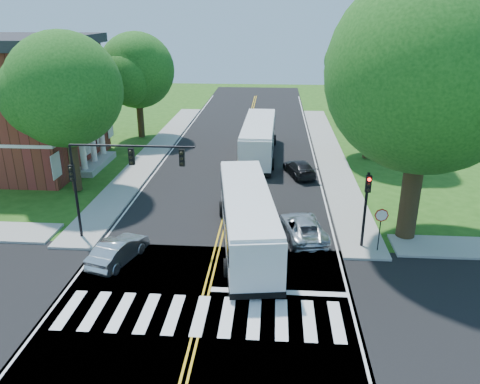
# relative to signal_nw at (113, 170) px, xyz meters

# --- Properties ---
(ground) EXTENTS (140.00, 140.00, 0.00)m
(ground) POSITION_rel_signal_nw_xyz_m (5.86, -6.43, -4.38)
(ground) COLOR #224E13
(ground) RESTS_ON ground
(road) EXTENTS (14.00, 96.00, 0.01)m
(road) POSITION_rel_signal_nw_xyz_m (5.86, 11.57, -4.37)
(road) COLOR black
(road) RESTS_ON ground
(cross_road) EXTENTS (60.00, 12.00, 0.01)m
(cross_road) POSITION_rel_signal_nw_xyz_m (5.86, -6.43, -4.37)
(cross_road) COLOR black
(cross_road) RESTS_ON ground
(center_line) EXTENTS (0.36, 70.00, 0.01)m
(center_line) POSITION_rel_signal_nw_xyz_m (5.86, 15.57, -4.36)
(center_line) COLOR gold
(center_line) RESTS_ON road
(edge_line_w) EXTENTS (0.12, 70.00, 0.01)m
(edge_line_w) POSITION_rel_signal_nw_xyz_m (-0.94, 15.57, -4.36)
(edge_line_w) COLOR silver
(edge_line_w) RESTS_ON road
(edge_line_e) EXTENTS (0.12, 70.00, 0.01)m
(edge_line_e) POSITION_rel_signal_nw_xyz_m (12.66, 15.57, -4.36)
(edge_line_e) COLOR silver
(edge_line_e) RESTS_ON road
(crosswalk) EXTENTS (12.60, 3.00, 0.01)m
(crosswalk) POSITION_rel_signal_nw_xyz_m (5.86, -6.93, -4.36)
(crosswalk) COLOR silver
(crosswalk) RESTS_ON road
(stop_bar) EXTENTS (6.60, 0.40, 0.01)m
(stop_bar) POSITION_rel_signal_nw_xyz_m (9.36, -4.83, -4.36)
(stop_bar) COLOR silver
(stop_bar) RESTS_ON road
(sidewalk_nw) EXTENTS (2.60, 40.00, 0.15)m
(sidewalk_nw) POSITION_rel_signal_nw_xyz_m (-2.44, 18.57, -4.30)
(sidewalk_nw) COLOR gray
(sidewalk_nw) RESTS_ON ground
(sidewalk_ne) EXTENTS (2.60, 40.00, 0.15)m
(sidewalk_ne) POSITION_rel_signal_nw_xyz_m (14.16, 18.57, -4.30)
(sidewalk_ne) COLOR gray
(sidewalk_ne) RESTS_ON ground
(tree_ne_big) EXTENTS (10.80, 10.80, 14.91)m
(tree_ne_big) POSITION_rel_signal_nw_xyz_m (16.86, 1.57, 5.24)
(tree_ne_big) COLOR black
(tree_ne_big) RESTS_ON ground
(tree_west_near) EXTENTS (8.00, 8.00, 11.40)m
(tree_west_near) POSITION_rel_signal_nw_xyz_m (-5.64, 7.57, 3.15)
(tree_west_near) COLOR black
(tree_west_near) RESTS_ON ground
(tree_west_far) EXTENTS (7.60, 7.60, 10.67)m
(tree_west_far) POSITION_rel_signal_nw_xyz_m (-5.14, 23.57, 2.62)
(tree_west_far) COLOR black
(tree_west_far) RESTS_ON ground
(tree_east_mid) EXTENTS (8.40, 8.40, 11.93)m
(tree_east_mid) POSITION_rel_signal_nw_xyz_m (17.36, 17.57, 3.48)
(tree_east_mid) COLOR black
(tree_east_mid) RESTS_ON ground
(tree_east_far) EXTENTS (7.20, 7.20, 10.34)m
(tree_east_far) POSITION_rel_signal_nw_xyz_m (18.36, 33.57, 2.48)
(tree_east_far) COLOR black
(tree_east_far) RESTS_ON ground
(signal_nw) EXTENTS (7.15, 0.46, 5.66)m
(signal_nw) POSITION_rel_signal_nw_xyz_m (0.00, 0.00, 0.00)
(signal_nw) COLOR black
(signal_nw) RESTS_ON ground
(signal_ne) EXTENTS (0.30, 0.46, 4.40)m
(signal_ne) POSITION_rel_signal_nw_xyz_m (14.06, 0.01, -1.41)
(signal_ne) COLOR black
(signal_ne) RESTS_ON ground
(stop_sign) EXTENTS (0.76, 0.08, 2.53)m
(stop_sign) POSITION_rel_signal_nw_xyz_m (14.86, -0.45, -2.35)
(stop_sign) COLOR black
(stop_sign) RESTS_ON ground
(bus_lead) EXTENTS (4.37, 12.42, 3.15)m
(bus_lead) POSITION_rel_signal_nw_xyz_m (7.50, 0.26, -2.71)
(bus_lead) COLOR silver
(bus_lead) RESTS_ON road
(bus_follow) EXTENTS (3.23, 12.63, 3.26)m
(bus_follow) POSITION_rel_signal_nw_xyz_m (7.52, 17.61, -2.65)
(bus_follow) COLOR silver
(bus_follow) RESTS_ON road
(hatchback) EXTENTS (2.50, 4.29, 1.34)m
(hatchback) POSITION_rel_signal_nw_xyz_m (0.76, -2.49, -3.70)
(hatchback) COLOR #AEB0B5
(hatchback) RESTS_ON road
(suv) EXTENTS (3.11, 5.18, 1.35)m
(suv) POSITION_rel_signal_nw_xyz_m (10.76, 1.10, -3.69)
(suv) COLOR silver
(suv) RESTS_ON road
(dark_sedan) EXTENTS (2.94, 4.65, 1.26)m
(dark_sedan) POSITION_rel_signal_nw_xyz_m (11.06, 12.44, -3.74)
(dark_sedan) COLOR black
(dark_sedan) RESTS_ON road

